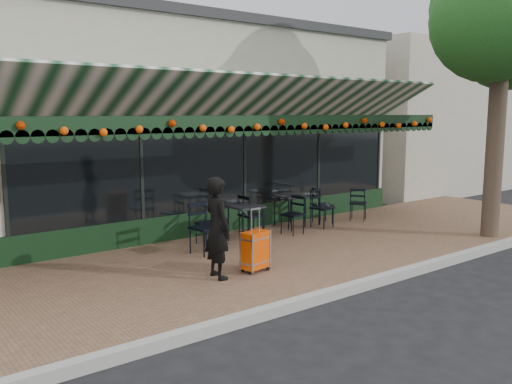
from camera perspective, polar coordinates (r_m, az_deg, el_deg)
ground at (r=8.08m, az=7.75°, el=-10.87°), size 80.00×80.00×0.00m
sidewalk at (r=9.50m, az=-0.93°, el=-7.38°), size 18.00×4.00×0.15m
curb at (r=8.01m, az=8.18°, el=-10.50°), size 18.00×0.16×0.15m
restaurant_building at (r=14.26m, az=-15.23°, el=6.54°), size 12.00×9.60×4.50m
neighbor_building_right at (r=22.78m, az=16.62°, el=7.38°), size 12.00×8.00×4.80m
woman at (r=8.21m, az=-4.06°, el=-3.77°), size 0.43×0.60×1.56m
suitcase at (r=8.61m, az=-0.07°, el=-6.19°), size 0.48×0.34×1.01m
cafe_table_a at (r=11.94m, az=3.59°, el=-0.65°), size 0.57×0.57×0.71m
cafe_table_b at (r=10.52m, az=-1.09°, el=-1.83°), size 0.58×0.58×0.71m
chair_a_left at (r=11.24m, az=3.86°, el=-2.44°), size 0.45×0.45×0.80m
chair_a_right at (r=12.42m, az=7.02°, el=-1.40°), size 0.52×0.52×0.82m
chair_a_front at (r=11.94m, az=6.98°, el=-1.71°), size 0.50×0.50×0.85m
chair_a_extra at (r=12.92m, az=10.71°, el=-1.20°), size 0.54×0.54×0.78m
chair_b_left at (r=10.40m, az=-5.10°, el=-3.34°), size 0.42×0.42×0.80m
chair_b_right at (r=10.95m, az=-0.45°, el=-2.51°), size 0.45×0.45×0.87m
chair_b_front at (r=9.70m, az=-5.39°, el=-3.81°), size 0.52×0.52×0.92m
street_tree at (r=12.24m, az=24.77°, el=16.21°), size 3.22×2.78×5.91m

